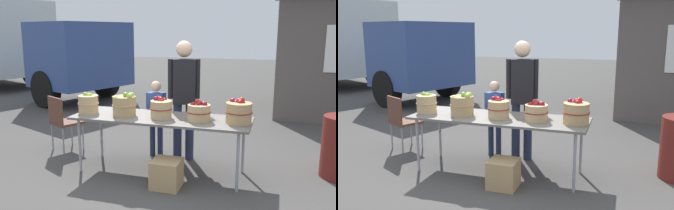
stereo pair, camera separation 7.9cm
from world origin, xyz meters
TOP-DOWN VIEW (x-y plane):
  - ground_plane at (0.00, 0.00)m, footprint 40.00×40.00m
  - market_table at (0.00, 0.00)m, footprint 2.30×0.76m
  - apple_basket_green_0 at (-1.01, -0.06)m, footprint 0.28×0.28m
  - apple_basket_green_1 at (-0.49, -0.05)m, footprint 0.32×0.32m
  - apple_basket_red_0 at (0.02, -0.04)m, footprint 0.29×0.29m
  - apple_basket_red_1 at (0.51, -0.04)m, footprint 0.30×0.30m
  - apple_basket_red_2 at (0.99, -0.02)m, footprint 0.33×0.33m
  - vendor_adult at (0.15, 0.57)m, footprint 0.44×0.31m
  - child_customer at (-0.27, 0.59)m, footprint 0.29×0.19m
  - box_truck at (-6.84, 5.23)m, footprint 7.95×4.86m
  - folding_chair at (-1.73, 0.37)m, footprint 0.54×0.54m
  - produce_crate at (0.21, -0.43)m, footprint 0.34×0.34m

SIDE VIEW (x-z plane):
  - ground_plane at x=0.00m, z-range 0.00..0.00m
  - produce_crate at x=0.21m, z-range 0.00..0.34m
  - folding_chair at x=-1.73m, z-range 0.08..0.94m
  - child_customer at x=-0.27m, z-range 0.10..1.23m
  - market_table at x=0.00m, z-range 0.34..1.09m
  - apple_basket_red_1 at x=0.51m, z-range 0.73..0.99m
  - apple_basket_red_0 at x=0.02m, z-range 0.74..1.01m
  - apple_basket_green_0 at x=-1.01m, z-range 0.74..1.02m
  - apple_basket_red_2 at x=0.99m, z-range 0.73..1.04m
  - apple_basket_green_1 at x=-0.49m, z-range 0.73..1.04m
  - vendor_adult at x=0.15m, z-range 0.15..1.86m
  - box_truck at x=-6.84m, z-range 0.11..2.86m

